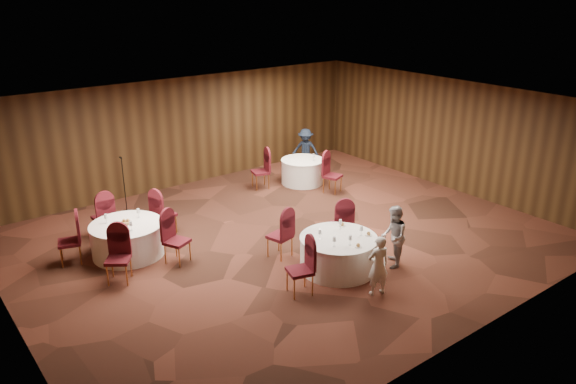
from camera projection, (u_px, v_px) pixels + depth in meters
ground at (286, 239)px, 13.35m from camera, size 12.00×12.00×0.00m
room_shell at (286, 161)px, 12.66m from camera, size 12.00×12.00×12.00m
table_main at (338, 253)px, 11.85m from camera, size 1.64×1.64×0.74m
table_left at (128, 239)px, 12.50m from camera, size 1.61×1.61×0.74m
table_right at (302, 171)px, 16.96m from camera, size 1.30×1.30×0.74m
chairs_main at (308, 242)px, 12.06m from camera, size 2.82×2.14×1.00m
chairs_left at (127, 234)px, 12.46m from camera, size 2.94×2.91×1.00m
chairs_right at (296, 174)px, 16.35m from camera, size 2.09×2.23×1.00m
tabletop_main at (348, 233)px, 11.68m from camera, size 1.04×1.11×0.22m
tabletop_left at (126, 220)px, 12.35m from camera, size 0.77×0.78×0.22m
tabletop_right at (313, 156)px, 16.67m from camera, size 0.08×0.08×0.22m
mic_stand at (125, 196)px, 14.79m from camera, size 0.24×0.24×1.53m
woman_a at (378, 266)px, 10.82m from camera, size 0.51×0.41×1.24m
woman_b at (393, 237)px, 11.90m from camera, size 0.83×0.83×1.36m
man_c at (305, 150)px, 18.02m from camera, size 0.94×1.01×1.37m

